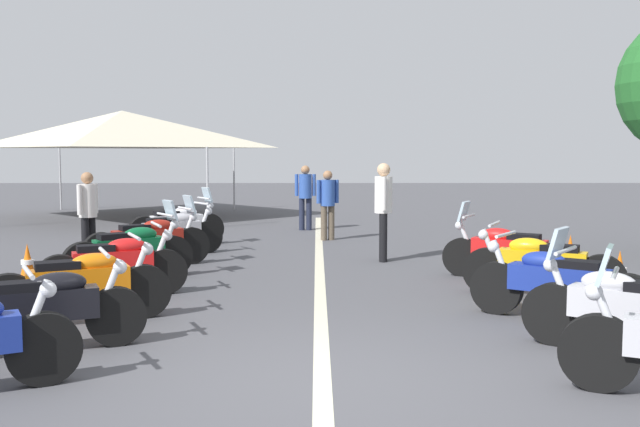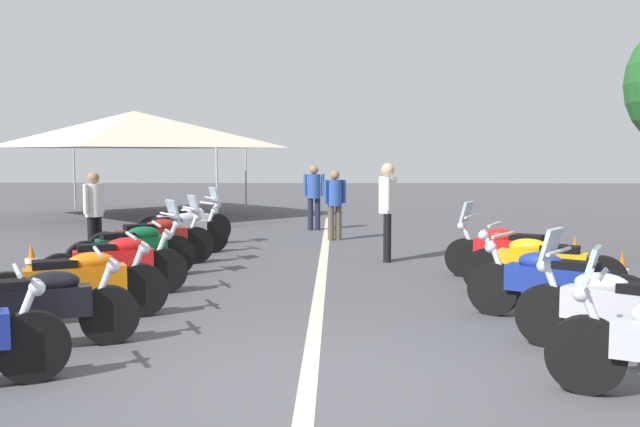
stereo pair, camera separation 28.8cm
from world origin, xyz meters
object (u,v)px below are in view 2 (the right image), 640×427
object	(u,v)px
motorcycle_left_row_5	(154,239)
bystander_3	(335,200)
bystander_1	(94,209)
motorcycle_left_row_4	(134,249)
traffic_cone_0	(575,255)
traffic_cone_1	(622,275)
motorcycle_left_row_1	(36,307)
motorcycle_left_row_6	(179,232)
event_tent	(135,129)
bystander_2	(388,204)
motorcycle_left_row_2	(77,283)
motorcycle_right_row_3	(541,266)
bystander_0	(314,192)
motorcycle_left_row_7	(185,224)
motorcycle_right_row_1	(617,310)
motorcycle_right_row_4	(509,251)
motorcycle_left_row_3	(115,264)
motorcycle_right_row_2	(554,284)
traffic_cone_2	(32,264)

from	to	relation	value
motorcycle_left_row_5	bystander_3	xyz separation A→B (m)	(3.80, -3.09, 0.43)
bystander_1	motorcycle_left_row_4	bearing A→B (deg)	-36.70
traffic_cone_0	traffic_cone_1	world-z (taller)	same
traffic_cone_1	motorcycle_left_row_4	bearing A→B (deg)	81.15
motorcycle_left_row_5	traffic_cone_0	distance (m)	7.02
motorcycle_left_row_1	motorcycle_left_row_6	world-z (taller)	motorcycle_left_row_6
event_tent	motorcycle_left_row_6	bearing A→B (deg)	-158.96
motorcycle_left_row_5	bystander_1	bearing A→B (deg)	118.54
traffic_cone_1	bystander_3	size ratio (longest dim) A/B	0.39
bystander_2	bystander_3	xyz separation A→B (m)	(3.12, 0.95, -0.14)
motorcycle_left_row_2	motorcycle_left_row_5	bearing A→B (deg)	67.14
motorcycle_left_row_2	motorcycle_right_row_3	bearing A→B (deg)	-11.16
bystander_0	event_tent	xyz separation A→B (m)	(3.48, 5.51, 1.70)
motorcycle_left_row_7	motorcycle_right_row_1	xyz separation A→B (m)	(-8.03, -5.83, -0.01)
event_tent	motorcycle_right_row_1	bearing A→B (deg)	-149.20
traffic_cone_0	bystander_1	distance (m)	8.39
motorcycle_right_row_3	bystander_3	distance (m)	6.99
traffic_cone_0	motorcycle_left_row_5	bearing A→B (deg)	86.06
motorcycle_right_row_3	bystander_1	size ratio (longest dim) A/B	1.23
traffic_cone_0	motorcycle_left_row_1	bearing A→B (deg)	124.68
motorcycle_left_row_4	event_tent	distance (m)	11.22
motorcycle_left_row_4	motorcycle_right_row_4	world-z (taller)	motorcycle_left_row_4
traffic_cone_1	bystander_3	distance (m)	7.32
traffic_cone_0	bystander_0	world-z (taller)	bystander_0
motorcycle_left_row_1	motorcycle_right_row_4	bearing A→B (deg)	11.91
motorcycle_left_row_7	bystander_1	world-z (taller)	bystander_1
motorcycle_left_row_5	bystander_2	distance (m)	4.14
motorcycle_left_row_6	bystander_3	xyz separation A→B (m)	(2.43, -2.97, 0.45)
bystander_2	event_tent	xyz separation A→B (m)	(8.67, 6.99, 1.61)
motorcycle_left_row_2	motorcycle_left_row_3	bearing A→B (deg)	65.87
motorcycle_left_row_6	motorcycle_left_row_7	xyz separation A→B (m)	(1.34, 0.16, 0.02)
motorcycle_left_row_5	event_tent	distance (m)	10.04
motorcycle_right_row_2	motorcycle_right_row_3	world-z (taller)	motorcycle_right_row_3
motorcycle_right_row_2	bystander_2	world-z (taller)	bystander_2
bystander_1	bystander_2	world-z (taller)	bystander_2
motorcycle_left_row_4	traffic_cone_1	bearing A→B (deg)	-42.93
motorcycle_right_row_3	motorcycle_left_row_3	bearing A→B (deg)	25.50
motorcycle_left_row_3	bystander_0	bearing A→B (deg)	50.74
bystander_0	traffic_cone_0	bearing A→B (deg)	-146.27
traffic_cone_2	bystander_3	xyz separation A→B (m)	(5.38, -4.53, 0.61)
motorcycle_left_row_3	traffic_cone_0	distance (m)	7.18
motorcycle_right_row_4	event_tent	distance (m)	13.85
traffic_cone_2	motorcycle_right_row_1	bearing A→B (deg)	-117.35
traffic_cone_0	traffic_cone_1	distance (m)	1.86
motorcycle_left_row_5	traffic_cone_1	xyz separation A→B (m)	(-2.35, -7.02, -0.18)
motorcycle_right_row_3	traffic_cone_1	xyz separation A→B (m)	(0.26, -1.18, -0.17)
motorcycle_left_row_4	motorcycle_right_row_2	xyz separation A→B (m)	(-2.68, -5.61, -0.01)
motorcycle_left_row_4	traffic_cone_1	size ratio (longest dim) A/B	2.87
motorcycle_left_row_2	motorcycle_left_row_3	world-z (taller)	motorcycle_left_row_2
motorcycle_left_row_5	traffic_cone_1	distance (m)	7.41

